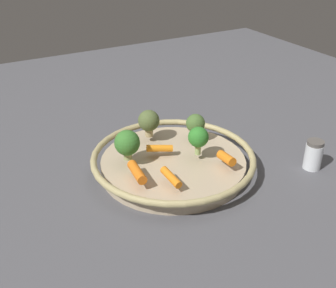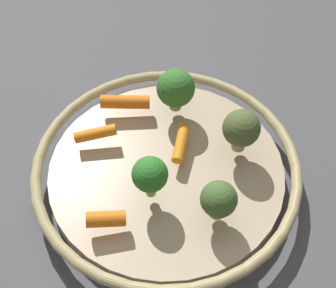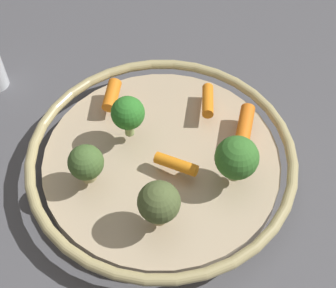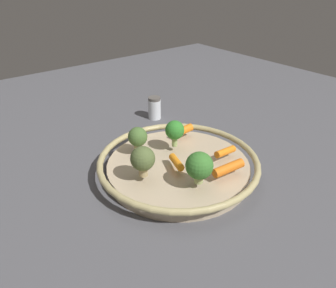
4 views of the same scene
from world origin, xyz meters
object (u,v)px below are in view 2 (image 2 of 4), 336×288
Objects in this scene: baby_carrot_back at (106,219)px; broccoli_floret_edge at (219,200)px; serving_bowl at (166,170)px; baby_carrot_near_rim at (95,134)px; broccoli_floret_small at (176,89)px; broccoli_floret_large at (241,129)px; baby_carrot_left at (181,143)px; baby_carrot_center at (125,102)px; broccoli_floret_mid at (150,175)px.

baby_carrot_back is 0.13m from broccoli_floret_edge.
serving_bowl is 6.27× the size of baby_carrot_near_rim.
broccoli_floret_small is at bearing 73.34° from serving_bowl.
broccoli_floret_large is at bearing -50.59° from broccoli_floret_small.
baby_carrot_left is 0.14m from baby_carrot_back.
serving_bowl is at bearing 43.06° from baby_carrot_back.
broccoli_floret_small reaches higher than broccoli_floret_edge.
baby_carrot_back is 0.66× the size of baby_carrot_center.
baby_carrot_center is 0.07m from broccoli_floret_small.
broccoli_floret_mid is at bearing 151.45° from broccoli_floret_edge.
baby_carrot_center reaches higher than baby_carrot_near_rim.
broccoli_floret_large is (0.10, 0.01, 0.06)m from serving_bowl.
broccoli_floret_mid is (0.02, -0.15, 0.03)m from baby_carrot_center.
broccoli_floret_edge is (0.02, -0.10, 0.02)m from baby_carrot_left.
broccoli_floret_small and broccoli_floret_large have the same top height.
broccoli_floret_large is at bearing -9.70° from baby_carrot_left.
baby_carrot_center is at bearing 115.23° from broccoli_floret_edge.
baby_carrot_near_rim is at bearing 133.95° from broccoli_floret_edge.
broccoli_floret_mid is (-0.05, -0.06, 0.03)m from baby_carrot_left.
baby_carrot_near_rim is 0.12m from broccoli_floret_mid.
broccoli_floret_edge is at bearing -83.75° from broccoli_floret_small.
broccoli_floret_small reaches higher than baby_carrot_left.
serving_bowl is 0.11m from broccoli_floret_small.
baby_carrot_center is at bearing 127.67° from baby_carrot_left.
broccoli_floret_edge is 0.08m from broccoli_floret_mid.
baby_carrot_left is 1.06× the size of broccoli_floret_edge.
broccoli_floret_mid reaches higher than broccoli_floret_edge.
serving_bowl is 5.48× the size of broccoli_floret_small.
broccoli_floret_small is (0.11, 0.17, 0.03)m from baby_carrot_back.
baby_carrot_center is 0.17m from broccoli_floret_large.
baby_carrot_left is 1.22× the size of baby_carrot_back.
baby_carrot_near_rim is at bearing 162.80° from baby_carrot_left.
broccoli_floret_mid is at bearing -83.94° from baby_carrot_center.
broccoli_floret_large is at bearing 23.13° from broccoli_floret_mid.
broccoli_floret_large is at bearing 61.60° from broccoli_floret_edge.
baby_carrot_near_rim is at bearing -132.15° from baby_carrot_center.
serving_bowl is 5.66× the size of broccoli_floret_mid.
baby_carrot_back is at bearing -137.09° from baby_carrot_left.
baby_carrot_back is 0.13m from baby_carrot_near_rim.
broccoli_floret_large is 1.02× the size of broccoli_floret_mid.
baby_carrot_left is at bearing 42.32° from serving_bowl.
baby_carrot_near_rim reaches higher than serving_bowl.
baby_carrot_left is at bearing -52.33° from baby_carrot_center.
baby_carrot_back is 0.20m from broccoli_floret_small.
baby_carrot_center is (-0.06, 0.08, 0.00)m from baby_carrot_left.
baby_carrot_center is 1.23× the size of baby_carrot_near_rim.
broccoli_floret_mid is at bearing -120.39° from serving_bowl.
baby_carrot_center is 1.11× the size of broccoli_floret_mid.
baby_carrot_back is 0.71× the size of broccoli_floret_small.
broccoli_floret_small is at bearing 68.55° from broccoli_floret_mid.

